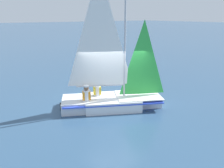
# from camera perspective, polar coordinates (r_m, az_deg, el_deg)

# --- Properties ---
(ground_plane) EXTENTS (260.00, 260.00, 0.00)m
(ground_plane) POSITION_cam_1_polar(r_m,az_deg,el_deg) (9.81, 0.00, -6.08)
(ground_plane) COLOR #2D4C6B
(sailboat_main) EXTENTS (4.47, 3.38, 5.76)m
(sailboat_main) POSITION_cam_1_polar(r_m,az_deg,el_deg) (9.53, -0.22, -1.99)
(sailboat_main) COLOR silver
(sailboat_main) RESTS_ON ground_plane
(sailor_helm) EXTENTS (0.42, 0.41, 1.16)m
(sailor_helm) POSITION_cam_1_polar(r_m,az_deg,el_deg) (9.79, -3.89, -2.25)
(sailor_helm) COLOR black
(sailor_helm) RESTS_ON ground_plane
(sailor_crew) EXTENTS (0.42, 0.41, 1.16)m
(sailor_crew) POSITION_cam_1_polar(r_m,az_deg,el_deg) (9.22, -6.65, -3.54)
(sailor_crew) COLOR black
(sailor_crew) RESTS_ON ground_plane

